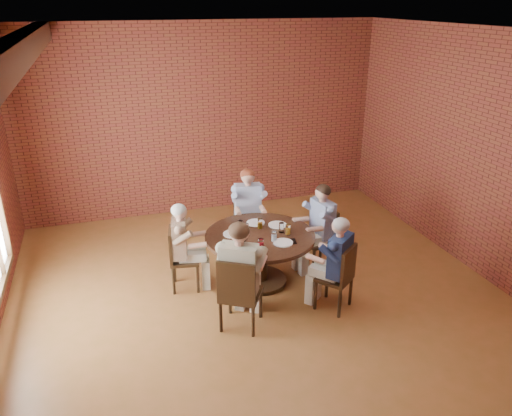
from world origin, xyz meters
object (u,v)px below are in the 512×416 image
object	(u,v)px
diner_a	(319,228)
diner_b	(248,211)
chair_d	(239,292)
diner_d	(241,275)
diner_e	(335,264)
chair_a	(323,236)
chair_b	(248,218)
chair_e	(340,275)
diner_c	(184,247)
chair_c	(179,256)
smartphone	(293,241)
dining_table	(260,249)

from	to	relation	value
diner_a	diner_b	bearing A→B (deg)	-146.76
chair_d	diner_d	bearing A→B (deg)	-90.00
diner_e	chair_a	bearing A→B (deg)	-146.27
diner_b	diner_d	xyz separation A→B (m)	(-0.67, -1.91, 0.04)
chair_b	chair_e	world-z (taller)	chair_b
chair_d	chair_e	size ratio (longest dim) A/B	1.08
diner_c	chair_e	distance (m)	2.11
chair_c	smartphone	xyz separation A→B (m)	(1.44, -0.54, 0.27)
diner_c	chair_e	xyz separation A→B (m)	(1.78, -1.12, -0.13)
diner_c	chair_e	bearing A→B (deg)	-111.63
diner_a	chair_c	world-z (taller)	diner_a
diner_d	diner_e	size ratio (longest dim) A/B	1.10
dining_table	chair_e	distance (m)	1.20
smartphone	chair_d	bearing A→B (deg)	-136.53
dining_table	chair_b	distance (m)	1.13
smartphone	chair_e	bearing A→B (deg)	-45.78
diner_c	chair_e	world-z (taller)	diner_c
diner_b	diner_c	world-z (taller)	diner_b
chair_a	diner_a	xyz separation A→B (m)	(-0.08, -0.01, 0.15)
chair_b	diner_e	xyz separation A→B (m)	(0.56, -1.99, 0.13)
chair_d	chair_b	bearing A→B (deg)	-78.43
chair_b	smartphone	world-z (taller)	chair_b
chair_e	diner_c	bearing A→B (deg)	-71.50
diner_b	chair_c	distance (m)	1.50
diner_e	chair_c	bearing A→B (deg)	-70.09
chair_a	chair_b	xyz separation A→B (m)	(-0.87, 0.95, 0.01)
diner_b	diner_d	world-z (taller)	diner_d
dining_table	chair_e	world-z (taller)	chair_e
diner_b	chair_a	bearing A→B (deg)	-36.50
chair_e	smartphone	bearing A→B (deg)	-94.76
diner_e	chair_b	bearing A→B (deg)	-113.72
diner_a	diner_e	xyz separation A→B (m)	(-0.23, -1.02, -0.02)
dining_table	chair_a	bearing A→B (deg)	9.02
diner_d	smartphone	world-z (taller)	diner_d
chair_b	diner_b	xyz separation A→B (m)	(-0.01, -0.08, 0.16)
chair_c	chair_d	world-z (taller)	chair_d
diner_a	diner_d	xyz separation A→B (m)	(-1.48, -1.03, 0.05)
diner_c	chair_d	world-z (taller)	diner_c
chair_d	dining_table	bearing A→B (deg)	-90.00
chair_a	diner_b	size ratio (longest dim) A/B	0.69
diner_d	diner_e	world-z (taller)	diner_d
dining_table	chair_a	xyz separation A→B (m)	(1.03, 0.16, -0.03)
diner_d	chair_a	bearing A→B (deg)	-115.20
diner_b	diner_c	bearing A→B (deg)	-136.04
dining_table	diner_a	size ratio (longest dim) A/B	1.16
chair_a	diner_b	distance (m)	1.25
diner_a	chair_c	distance (m)	2.05
chair_c	chair_e	world-z (taller)	chair_e
chair_d	chair_a	bearing A→B (deg)	-114.02
diner_a	diner_b	distance (m)	1.19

